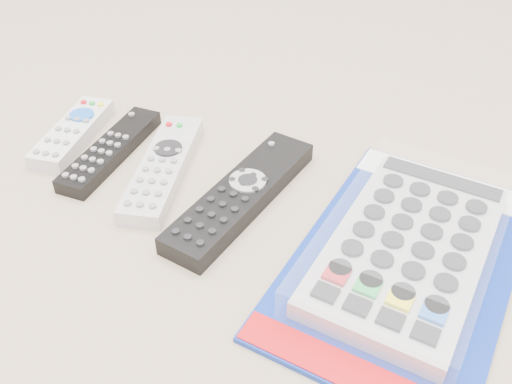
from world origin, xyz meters
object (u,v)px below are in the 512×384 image
(remote_silver_dvd, at_px, (163,167))
(remote_large_black, at_px, (241,195))
(remote_small_grey, at_px, (73,133))
(jumbo_remote_packaged, at_px, (409,246))
(remote_slim_black, at_px, (111,150))

(remote_silver_dvd, distance_m, remote_large_black, 0.12)
(remote_silver_dvd, height_order, remote_large_black, remote_large_black)
(remote_small_grey, distance_m, jumbo_remote_packaged, 0.49)
(remote_silver_dvd, xyz_separation_m, remote_large_black, (0.12, -0.02, 0.00))
(remote_small_grey, height_order, jumbo_remote_packaged, jumbo_remote_packaged)
(remote_small_grey, relative_size, jumbo_remote_packaged, 0.43)
(remote_slim_black, height_order, remote_silver_dvd, remote_silver_dvd)
(remote_slim_black, distance_m, remote_silver_dvd, 0.09)
(remote_slim_black, bearing_deg, jumbo_remote_packaged, -6.59)
(remote_silver_dvd, relative_size, remote_large_black, 0.86)
(remote_slim_black, bearing_deg, remote_large_black, -7.04)
(remote_large_black, bearing_deg, remote_slim_black, -176.30)
(remote_silver_dvd, distance_m, jumbo_remote_packaged, 0.33)
(remote_slim_black, relative_size, remote_silver_dvd, 0.87)
(remote_small_grey, bearing_deg, remote_large_black, -16.09)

